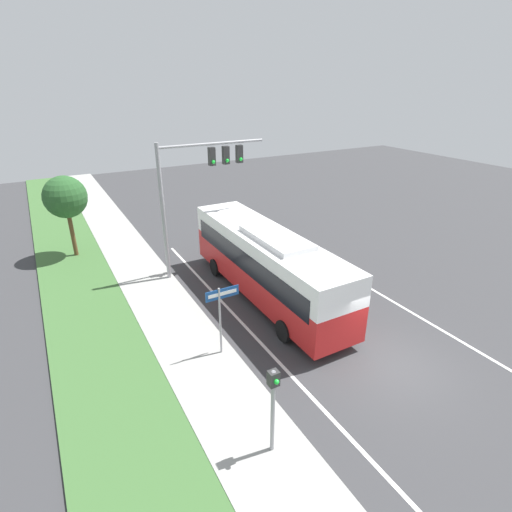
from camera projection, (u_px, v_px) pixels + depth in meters
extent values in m
plane|color=#38383A|center=(393.00, 366.00, 14.86)|extent=(80.00, 80.00, 0.00)
cube|color=#9E9E99|center=(246.00, 430.00, 12.07)|extent=(2.80, 80.00, 0.12)
cube|color=#3D6633|center=(140.00, 478.00, 10.65)|extent=(3.60, 80.00, 0.10)
cube|color=silver|center=(315.00, 401.00, 13.25)|extent=(0.14, 30.00, 0.01)
cube|color=silver|center=(456.00, 338.00, 16.46)|extent=(0.14, 30.00, 0.01)
cube|color=red|center=(266.00, 275.00, 19.10)|extent=(2.43, 11.05, 1.57)
cube|color=white|center=(266.00, 247.00, 18.52)|extent=(2.43, 11.05, 1.29)
cube|color=black|center=(266.00, 256.00, 18.70)|extent=(2.47, 10.16, 0.97)
cube|color=white|center=(276.00, 237.00, 17.54)|extent=(1.70, 3.87, 0.24)
cylinder|color=black|center=(215.00, 267.00, 21.62)|extent=(0.28, 0.93, 0.93)
cylinder|color=black|center=(253.00, 259.00, 22.66)|extent=(0.28, 0.93, 0.93)
cylinder|color=black|center=(284.00, 331.00, 16.15)|extent=(0.28, 0.93, 0.93)
cylinder|color=black|center=(329.00, 316.00, 17.19)|extent=(0.28, 0.93, 0.93)
cylinder|color=#939399|center=(163.00, 216.00, 19.91)|extent=(0.20, 0.20, 7.11)
cylinder|color=#939399|center=(213.00, 144.00, 19.83)|extent=(5.64, 0.14, 0.14)
cube|color=#2D2D2D|center=(212.00, 156.00, 20.05)|extent=(0.32, 0.28, 0.90)
sphere|color=#1ED838|center=(213.00, 162.00, 20.00)|extent=(0.18, 0.18, 0.18)
cube|color=#2D2D2D|center=(226.00, 155.00, 20.39)|extent=(0.32, 0.28, 0.90)
sphere|color=#1ED838|center=(227.00, 161.00, 20.35)|extent=(0.18, 0.18, 0.18)
cube|color=#2D2D2D|center=(239.00, 154.00, 20.74)|extent=(0.32, 0.28, 0.90)
sphere|color=#1ED838|center=(241.00, 159.00, 20.69)|extent=(0.18, 0.18, 0.18)
cylinder|color=#939399|center=(273.00, 414.00, 10.87)|extent=(0.12, 0.12, 2.88)
cube|color=#2D2D2D|center=(273.00, 378.00, 10.38)|extent=(0.28, 0.24, 0.44)
sphere|color=#1ED838|center=(276.00, 382.00, 10.26)|extent=(0.14, 0.14, 0.14)
cylinder|color=#939399|center=(220.00, 323.00, 14.91)|extent=(0.08, 0.08, 2.91)
cube|color=#19478C|center=(222.00, 294.00, 14.48)|extent=(1.32, 0.03, 0.39)
cube|color=white|center=(223.00, 294.00, 14.47)|extent=(1.12, 0.01, 0.14)
cylinder|color=brown|center=(72.00, 233.00, 23.48)|extent=(0.24, 0.24, 2.86)
sphere|color=#285628|center=(65.00, 197.00, 22.60)|extent=(2.40, 2.40, 2.40)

